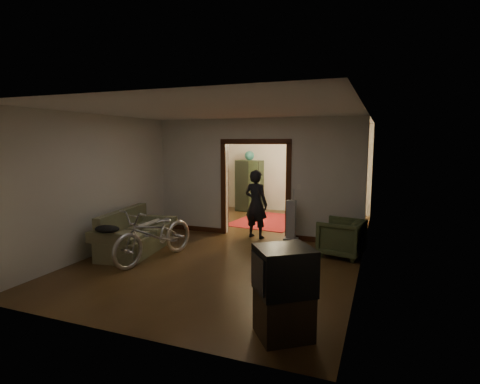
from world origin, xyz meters
The scene contains 24 objects.
floor centered at (0.00, 0.00, 0.00)m, with size 5.00×8.50×0.01m, color #362211.
ceiling centered at (0.00, 0.00, 2.80)m, with size 5.00×8.50×0.01m, color white.
wall_back centered at (0.00, 4.25, 1.40)m, with size 5.00×0.02×2.80m, color beige.
wall_left centered at (-2.50, 0.00, 1.40)m, with size 0.02×8.50×2.80m, color beige.
wall_right centered at (2.50, 0.00, 1.40)m, with size 0.02×8.50×2.80m, color beige.
partition_wall centered at (0.00, 0.75, 1.40)m, with size 5.00×0.14×2.80m, color beige.
door_casing centered at (0.00, 0.75, 1.10)m, with size 1.74×0.20×2.32m, color #36190C.
far_window centered at (0.70, 4.21, 1.55)m, with size 0.98×0.06×1.28m, color black.
chandelier centered at (0.00, 2.50, 2.35)m, with size 0.24×0.24×0.24m, color #FFE0A5.
light_switch centered at (1.05, 0.68, 1.25)m, with size 0.08×0.01×0.12m, color silver.
sofa centered at (-1.88, -1.37, 0.42)m, with size 0.83×1.85×0.85m, color #5E6140.
rolled_paper centered at (-1.78, -1.07, 0.53)m, with size 0.09×0.09×0.74m, color beige.
jacket centered at (-1.83, -2.28, 0.68)m, with size 0.48×0.36×0.14m, color black.
bicycle centered at (-1.19, -1.73, 0.51)m, with size 0.68×1.96×1.03m, color silver.
armchair centered at (2.10, -0.16, 0.37)m, with size 0.79×0.81×0.74m, color #3E4A29.
tv_stand centered at (1.82, -3.60, 0.27)m, with size 0.59×0.54×0.54m, color black.
crt_tv centered at (1.82, -3.60, 0.80)m, with size 0.62×0.56×0.53m, color black.
vacuum centered at (0.95, 0.40, 0.49)m, with size 0.30×0.24×0.98m, color gray.
person centered at (0.06, 0.58, 0.80)m, with size 0.59×0.38×1.61m, color black.
oriental_rug centered at (-0.17, 2.47, 0.01)m, with size 1.75×2.30×0.02m, color maroon.
locker centered at (-1.24, 3.76, 0.83)m, with size 0.83×0.46×1.66m, color #212D1B.
globe centered at (-1.24, 3.76, 1.94)m, with size 0.31×0.31×0.31m, color #1E5972.
desk centered at (1.05, 3.66, 0.37)m, with size 1.01×0.56×0.75m, color black.
desk_chair centered at (0.69, 3.26, 0.50)m, with size 0.44×0.44×1.00m, color black.
Camera 1 is at (2.83, -7.62, 2.26)m, focal length 28.00 mm.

